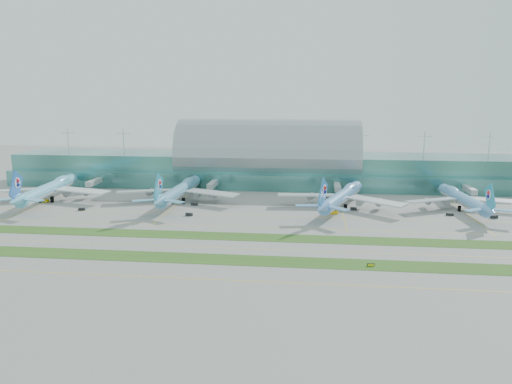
# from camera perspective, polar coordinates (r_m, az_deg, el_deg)

# --- Properties ---
(ground) EXTENTS (700.00, 700.00, 0.00)m
(ground) POSITION_cam_1_polar(r_m,az_deg,el_deg) (210.09, -1.71, -5.30)
(ground) COLOR gray
(ground) RESTS_ON ground
(terminal) EXTENTS (340.00, 69.10, 36.00)m
(terminal) POSITION_cam_1_polar(r_m,az_deg,el_deg) (332.56, 1.45, 3.33)
(terminal) COLOR #3D7A75
(terminal) RESTS_ON ground
(grass_strip_near) EXTENTS (420.00, 12.00, 0.08)m
(grass_strip_near) POSITION_cam_1_polar(r_m,az_deg,el_deg) (183.71, -2.97, -7.73)
(grass_strip_near) COLOR #2D591E
(grass_strip_near) RESTS_ON ground
(grass_strip_far) EXTENTS (420.00, 12.00, 0.08)m
(grass_strip_far) POSITION_cam_1_polar(r_m,az_deg,el_deg) (211.98, -1.63, -5.13)
(grass_strip_far) COLOR #2D591E
(grass_strip_far) RESTS_ON ground
(taxiline_a) EXTENTS (420.00, 0.35, 0.01)m
(taxiline_a) POSITION_cam_1_polar(r_m,az_deg,el_deg) (165.22, -4.12, -9.97)
(taxiline_a) COLOR yellow
(taxiline_a) RESTS_ON ground
(taxiline_b) EXTENTS (420.00, 0.35, 0.01)m
(taxiline_b) POSITION_cam_1_polar(r_m,az_deg,el_deg) (196.85, -2.30, -6.44)
(taxiline_b) COLOR yellow
(taxiline_b) RESTS_ON ground
(taxiline_c) EXTENTS (420.00, 0.35, 0.01)m
(taxiline_c) POSITION_cam_1_polar(r_m,az_deg,el_deg) (227.24, -1.06, -4.02)
(taxiline_c) COLOR yellow
(taxiline_c) RESTS_ON ground
(taxiline_d) EXTENTS (420.00, 0.35, 0.01)m
(taxiline_d) POSITION_cam_1_polar(r_m,az_deg,el_deg) (248.37, -0.39, -2.70)
(taxiline_d) COLOR yellow
(taxiline_d) RESTS_ON ground
(airliner_a) EXTENTS (73.17, 83.44, 22.96)m
(airliner_a) POSITION_cam_1_polar(r_m,az_deg,el_deg) (305.08, -22.57, 0.40)
(airliner_a) COLOR #64BDDC
(airliner_a) RESTS_ON ground
(airliner_b) EXTENTS (70.49, 79.96, 22.02)m
(airliner_b) POSITION_cam_1_polar(r_m,az_deg,el_deg) (282.14, -8.69, 0.26)
(airliner_b) COLOR #59A0C5
(airliner_b) RESTS_ON ground
(airliner_c) EXTENTS (65.99, 76.63, 21.68)m
(airliner_c) POSITION_cam_1_polar(r_m,az_deg,el_deg) (267.04, 9.82, -0.41)
(airliner_c) COLOR #659FDE
(airliner_c) RESTS_ON ground
(airliner_d) EXTENTS (62.27, 70.97, 19.52)m
(airliner_d) POSITION_cam_1_polar(r_m,az_deg,el_deg) (281.40, 22.54, -0.66)
(airliner_d) COLOR #64A4DC
(airliner_d) RESTS_ON ground
(gse_a) EXTENTS (3.87, 2.28, 1.59)m
(gse_a) POSITION_cam_1_polar(r_m,az_deg,el_deg) (302.62, -22.93, -0.92)
(gse_a) COLOR gold
(gse_a) RESTS_ON ground
(gse_b) EXTENTS (3.66, 2.44, 1.29)m
(gse_b) POSITION_cam_1_polar(r_m,az_deg,el_deg) (274.39, -19.30, -1.87)
(gse_b) COLOR black
(gse_b) RESTS_ON ground
(gse_c) EXTENTS (3.60, 2.08, 1.41)m
(gse_c) POSITION_cam_1_polar(r_m,az_deg,el_deg) (249.90, -7.65, -2.55)
(gse_c) COLOR black
(gse_c) RESTS_ON ground
(gse_d) EXTENTS (3.64, 1.82, 1.42)m
(gse_d) POSITION_cam_1_polar(r_m,az_deg,el_deg) (272.52, -7.08, -1.39)
(gse_d) COLOR black
(gse_d) RESTS_ON ground
(gse_e) EXTENTS (4.33, 3.02, 1.59)m
(gse_e) POSITION_cam_1_polar(r_m,az_deg,el_deg) (254.16, 8.92, -2.33)
(gse_e) COLOR #E9B60D
(gse_e) RESTS_ON ground
(gse_f) EXTENTS (3.45, 1.97, 1.47)m
(gse_f) POSITION_cam_1_polar(r_m,az_deg,el_deg) (264.21, 11.08, -1.91)
(gse_f) COLOR black
(gse_f) RESTS_ON ground
(gse_g) EXTENTS (3.44, 1.75, 1.30)m
(gse_g) POSITION_cam_1_polar(r_m,az_deg,el_deg) (266.29, 21.27, -2.38)
(gse_g) COLOR black
(gse_g) RESTS_ON ground
(gse_h) EXTENTS (3.76, 2.66, 1.61)m
(gse_h) POSITION_cam_1_polar(r_m,az_deg,el_deg) (269.07, 25.55, -2.55)
(gse_h) COLOR black
(gse_h) RESTS_ON ground
(taxiway_sign_east) EXTENTS (2.63, 0.66, 1.11)m
(taxiway_sign_east) POSITION_cam_1_polar(r_m,az_deg,el_deg) (181.12, 12.99, -8.13)
(taxiway_sign_east) COLOR black
(taxiway_sign_east) RESTS_ON ground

